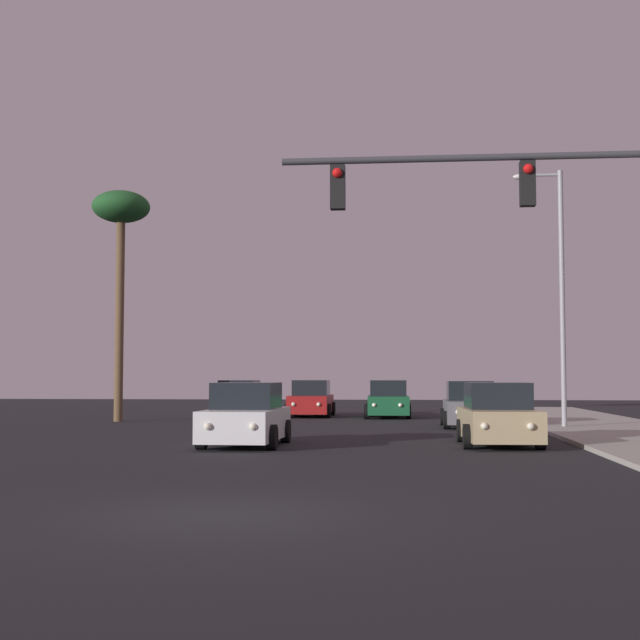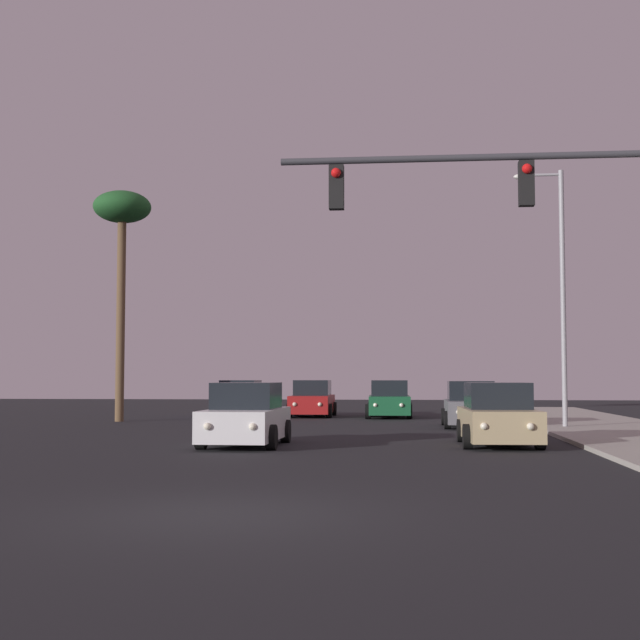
% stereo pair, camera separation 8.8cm
% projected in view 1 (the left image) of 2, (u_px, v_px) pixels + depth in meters
% --- Properties ---
extents(ground_plane, '(120.00, 120.00, 0.00)m').
position_uv_depth(ground_plane, '(220.00, 514.00, 11.89)').
color(ground_plane, black).
extents(car_grey, '(2.04, 4.32, 1.68)m').
position_uv_depth(car_grey, '(470.00, 406.00, 32.55)').
color(car_grey, slate).
rests_on(car_grey, ground).
extents(car_red, '(2.04, 4.31, 1.68)m').
position_uv_depth(car_red, '(311.00, 400.00, 41.19)').
color(car_red, maroon).
rests_on(car_red, ground).
extents(car_blue, '(2.04, 4.32, 1.68)m').
position_uv_depth(car_blue, '(239.00, 400.00, 40.58)').
color(car_blue, navy).
rests_on(car_blue, ground).
extents(car_tan, '(2.04, 4.34, 1.68)m').
position_uv_depth(car_tan, '(498.00, 417.00, 23.85)').
color(car_tan, tan).
rests_on(car_tan, ground).
extents(car_white, '(2.04, 4.33, 1.68)m').
position_uv_depth(car_white, '(246.00, 417.00, 23.75)').
color(car_white, silver).
rests_on(car_white, ground).
extents(car_green, '(2.04, 4.33, 1.68)m').
position_uv_depth(car_green, '(388.00, 401.00, 40.17)').
color(car_green, '#195933').
rests_on(car_green, ground).
extents(traffic_light_mast, '(7.67, 0.36, 6.50)m').
position_uv_depth(traffic_light_mast, '(551.00, 229.00, 17.59)').
color(traffic_light_mast, '#38383D').
rests_on(traffic_light_mast, sidewalk_right).
extents(street_lamp, '(1.74, 0.24, 9.00)m').
position_uv_depth(street_lamp, '(558.00, 283.00, 31.20)').
color(street_lamp, '#99999E').
rests_on(street_lamp, sidewalk_right).
extents(palm_tree_mid, '(2.40, 2.40, 9.59)m').
position_uv_depth(palm_tree_mid, '(121.00, 221.00, 37.13)').
color(palm_tree_mid, brown).
rests_on(palm_tree_mid, ground).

